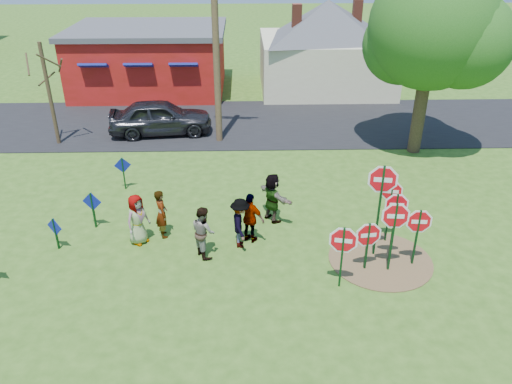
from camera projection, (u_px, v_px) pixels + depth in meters
ground at (236, 244)px, 16.31m from camera, size 120.00×120.00×0.00m
road at (238, 123)px, 26.47m from camera, size 120.00×7.50×0.04m
dirt_patch at (380, 259)px, 15.53m from camera, size 3.20×3.20×0.03m
red_building at (150, 59)px, 31.18m from camera, size 9.40×7.69×3.90m
cream_house at (326, 42)px, 30.99m from camera, size 9.40×9.40×6.50m
stop_sign_a at (343, 245)px, 13.75m from camera, size 1.08×0.23×2.11m
stop_sign_b at (382, 188)px, 14.71m from camera, size 1.19×0.23×3.24m
stop_sign_c at (395, 212)px, 14.64m from camera, size 0.94×0.12×2.50m
stop_sign_d at (391, 197)px, 15.70m from camera, size 0.92×0.14×2.32m
stop_sign_e at (368, 238)px, 14.61m from camera, size 1.06×0.16×1.75m
stop_sign_f at (419, 225)px, 14.69m from camera, size 1.04×0.09×2.04m
stop_sign_g at (395, 222)px, 14.30m from camera, size 1.10×0.11×2.44m
blue_diamond_b at (55, 230)px, 15.76m from camera, size 0.55×0.32×1.13m
blue_diamond_c at (93, 206)px, 16.86m from camera, size 0.68×0.16×1.35m
blue_diamond_d at (123, 170)px, 19.41m from camera, size 0.64×0.13×1.35m
person_a at (137, 219)px, 16.03m from camera, size 0.95×1.00×1.73m
person_b at (162, 214)px, 16.38m from camera, size 0.59×0.72×1.70m
person_c at (203, 232)px, 15.41m from camera, size 0.97×1.03×1.70m
person_d at (240, 223)px, 15.85m from camera, size 0.72×1.14×1.70m
person_e at (250, 218)px, 16.09m from camera, size 1.09×0.90×1.74m
person_f at (272, 198)px, 17.26m from camera, size 1.37×1.67×1.79m
suv at (161, 117)px, 24.69m from camera, size 5.19×2.56×1.70m
utility_pole at (215, 31)px, 21.88m from camera, size 2.40×0.39×9.84m
leafy_tree at (435, 33)px, 20.70m from camera, size 5.80×5.29×8.24m
bare_tree_west at (47, 80)px, 22.52m from camera, size 1.80×1.80×4.78m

